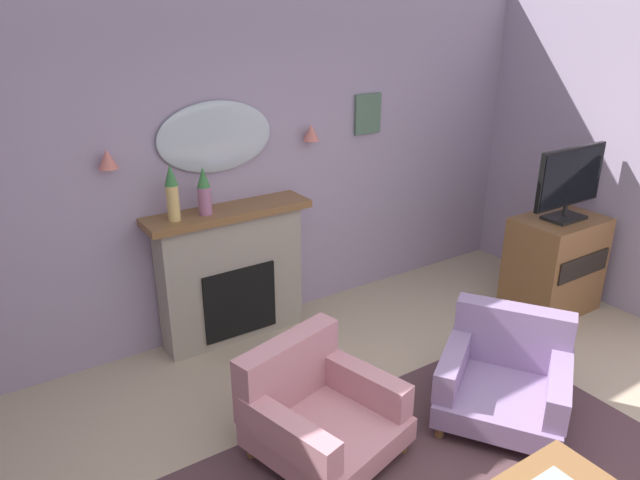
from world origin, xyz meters
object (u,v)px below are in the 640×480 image
(mantel_vase_right, at_px, (204,191))
(tv_flatscreen, at_px, (570,182))
(fireplace, at_px, (232,276))
(mantel_vase_left, at_px, (172,192))
(armchair_beside_couch, at_px, (505,375))
(armchair_near_fireplace, at_px, (316,409))
(framed_picture, at_px, (368,114))
(wall_sconce_left, at_px, (107,159))
(tv_cabinet, at_px, (554,264))
(wall_mirror, at_px, (216,137))
(wall_sconce_right, at_px, (311,133))

(mantel_vase_right, height_order, tv_flatscreen, tv_flatscreen)
(fireplace, relative_size, tv_flatscreen, 1.62)
(mantel_vase_left, bearing_deg, armchair_beside_couch, -51.08)
(armchair_near_fireplace, bearing_deg, mantel_vase_right, 91.02)
(mantel_vase_right, distance_m, tv_flatscreen, 3.12)
(mantel_vase_left, xyz_separation_m, framed_picture, (1.95, 0.18, 0.37))
(mantel_vase_left, xyz_separation_m, tv_flatscreen, (3.14, -1.17, -0.14))
(wall_sconce_left, relative_size, tv_cabinet, 0.16)
(fireplace, bearing_deg, tv_cabinet, -23.60)
(mantel_vase_right, bearing_deg, wall_sconce_left, 169.54)
(mantel_vase_left, bearing_deg, wall_mirror, 20.70)
(armchair_near_fireplace, bearing_deg, wall_sconce_right, 58.19)
(armchair_near_fireplace, height_order, tv_cabinet, tv_cabinet)
(wall_sconce_right, height_order, armchair_beside_couch, wall_sconce_right)
(wall_sconce_right, bearing_deg, mantel_vase_right, -173.48)
(fireplace, relative_size, framed_picture, 3.78)
(wall_sconce_left, bearing_deg, wall_mirror, 3.37)
(mantel_vase_right, bearing_deg, framed_picture, 6.04)
(wall_sconce_left, distance_m, tv_flatscreen, 3.79)
(mantel_vase_left, distance_m, armchair_near_fireplace, 1.89)
(framed_picture, bearing_deg, tv_cabinet, -48.08)
(fireplace, distance_m, armchair_beside_couch, 2.27)
(tv_cabinet, bearing_deg, mantel_vase_left, 159.93)
(armchair_beside_couch, bearing_deg, framed_picture, 79.65)
(mantel_vase_right, xyz_separation_m, wall_mirror, (0.20, 0.17, 0.36))
(wall_mirror, bearing_deg, tv_cabinet, -26.08)
(mantel_vase_right, height_order, wall_sconce_left, wall_sconce_left)
(mantel_vase_left, bearing_deg, tv_cabinet, -20.07)
(fireplace, relative_size, wall_sconce_left, 9.71)
(armchair_beside_couch, xyz_separation_m, tv_cabinet, (1.58, 0.79, 0.15))
(fireplace, height_order, wall_sconce_left, wall_sconce_left)
(mantel_vase_left, height_order, armchair_beside_couch, mantel_vase_left)
(mantel_vase_right, xyz_separation_m, wall_sconce_right, (1.05, 0.12, 0.31))
(tv_flatscreen, bearing_deg, fireplace, 156.03)
(framed_picture, bearing_deg, mantel_vase_right, -173.96)
(wall_sconce_left, bearing_deg, fireplace, -6.16)
(mantel_vase_left, bearing_deg, wall_sconce_right, 5.27)
(wall_sconce_left, height_order, tv_cabinet, wall_sconce_left)
(wall_mirror, xyz_separation_m, wall_sconce_left, (-0.85, -0.05, -0.05))
(mantel_vase_right, xyz_separation_m, framed_picture, (1.70, 0.18, 0.40))
(mantel_vase_right, distance_m, tv_cabinet, 3.24)
(wall_mirror, xyz_separation_m, tv_flatscreen, (2.69, -1.34, -0.46))
(fireplace, bearing_deg, armchair_beside_couch, -60.46)
(fireplace, distance_m, wall_sconce_left, 1.38)
(fireplace, distance_m, framed_picture, 1.91)
(mantel_vase_left, distance_m, framed_picture, 1.99)
(fireplace, distance_m, mantel_vase_left, 0.93)
(mantel_vase_left, relative_size, tv_cabinet, 0.48)
(wall_sconce_left, xyz_separation_m, armchair_beside_couch, (1.96, -2.06, -1.35))
(framed_picture, bearing_deg, armchair_beside_couch, -100.35)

